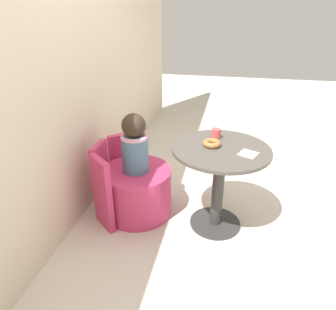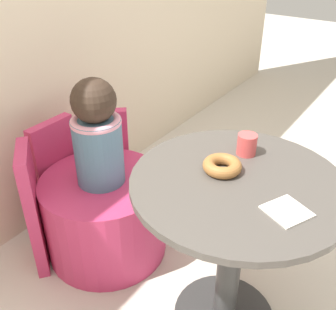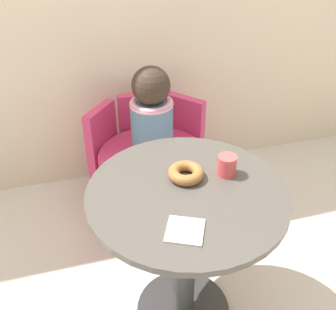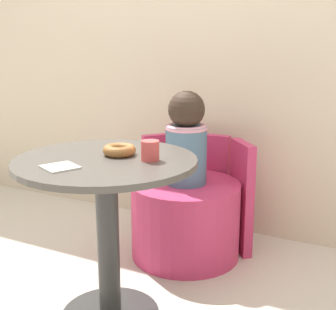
% 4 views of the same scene
% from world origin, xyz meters
% --- Properties ---
extents(ground_plane, '(12.00, 12.00, 0.00)m').
position_xyz_m(ground_plane, '(0.00, 0.00, 0.00)').
color(ground_plane, beige).
extents(round_table, '(0.72, 0.72, 0.69)m').
position_xyz_m(round_table, '(0.05, -0.03, 0.50)').
color(round_table, '#333333').
rests_on(round_table, ground_plane).
extents(tub_chair, '(0.58, 0.58, 0.41)m').
position_xyz_m(tub_chair, '(0.08, 0.65, 0.20)').
color(tub_chair, '#C63360').
rests_on(tub_chair, ground_plane).
extents(booth_backrest, '(0.68, 0.25, 0.61)m').
position_xyz_m(booth_backrest, '(0.08, 0.89, 0.31)').
color(booth_backrest, '#C63360').
rests_on(booth_backrest, ground_plane).
extents(child_figure, '(0.22, 0.22, 0.48)m').
position_xyz_m(child_figure, '(0.08, 0.65, 0.64)').
color(child_figure, slate).
rests_on(child_figure, tub_chair).
extents(donut, '(0.13, 0.13, 0.04)m').
position_xyz_m(donut, '(0.07, 0.05, 0.71)').
color(donut, '#9E6633').
rests_on(donut, round_table).
extents(cup, '(0.07, 0.07, 0.08)m').
position_xyz_m(cup, '(0.22, 0.03, 0.73)').
color(cup, '#DB4C4C').
rests_on(cup, round_table).
extents(paper_napkin, '(0.15, 0.15, 0.01)m').
position_xyz_m(paper_napkin, '(-0.02, -0.21, 0.70)').
color(paper_napkin, silver).
rests_on(paper_napkin, round_table).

